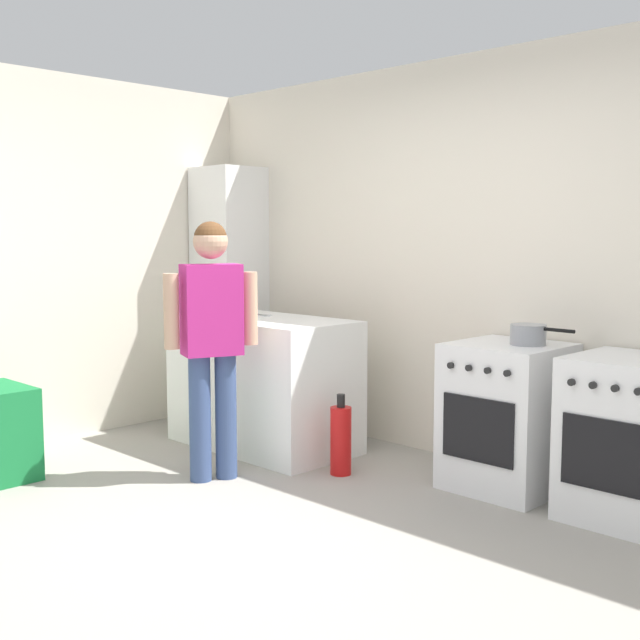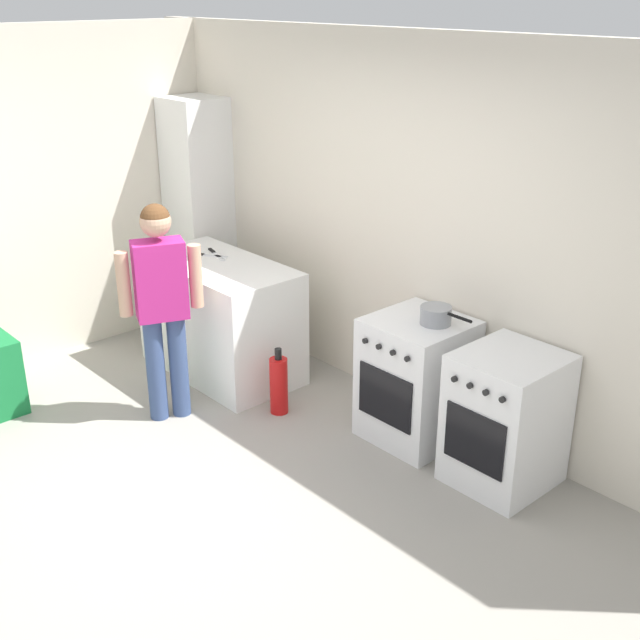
{
  "view_description": "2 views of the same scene",
  "coord_description": "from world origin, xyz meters",
  "views": [
    {
      "loc": [
        2.77,
        -2.42,
        1.48
      ],
      "look_at": [
        -0.3,
        0.69,
        1.01
      ],
      "focal_mm": 45.0,
      "sensor_mm": 36.0,
      "label": 1
    },
    {
      "loc": [
        3.46,
        -2.09,
        2.84
      ],
      "look_at": [
        0.23,
        0.82,
        1.03
      ],
      "focal_mm": 45.0,
      "sensor_mm": 36.0,
      "label": 2
    }
  ],
  "objects": [
    {
      "name": "ground_plane",
      "position": [
        0.0,
        0.0,
        0.0
      ],
      "size": [
        8.0,
        8.0,
        0.0
      ],
      "primitive_type": "plane",
      "color": "gray"
    },
    {
      "name": "back_wall",
      "position": [
        0.0,
        1.95,
        1.3
      ],
      "size": [
        6.0,
        0.1,
        2.6
      ],
      "primitive_type": "cube",
      "color": "silver",
      "rests_on": "ground"
    },
    {
      "name": "side_wall_left",
      "position": [
        -2.6,
        0.4,
        1.3
      ],
      "size": [
        0.1,
        3.1,
        2.6
      ],
      "primitive_type": "cube",
      "color": "silver",
      "rests_on": "ground"
    },
    {
      "name": "counter_unit",
      "position": [
        -1.35,
        1.2,
        0.45
      ],
      "size": [
        1.3,
        0.7,
        0.9
      ],
      "primitive_type": "cube",
      "color": "white",
      "rests_on": "ground"
    },
    {
      "name": "oven_left",
      "position": [
        0.35,
        1.58,
        0.43
      ],
      "size": [
        0.61,
        0.62,
        0.85
      ],
      "color": "white",
      "rests_on": "ground"
    },
    {
      "name": "oven_right",
      "position": [
        1.07,
        1.58,
        0.43
      ],
      "size": [
        0.56,
        0.62,
        0.85
      ],
      "color": "white",
      "rests_on": "ground"
    },
    {
      "name": "pot",
      "position": [
        0.45,
        1.61,
        0.91
      ],
      "size": [
        0.38,
        0.2,
        0.12
      ],
      "color": "gray",
      "rests_on": "oven_left"
    },
    {
      "name": "knife_carving",
      "position": [
        -1.54,
        1.31,
        0.9
      ],
      "size": [
        0.33,
        0.12,
        0.01
      ],
      "color": "silver",
      "rests_on": "counter_unit"
    },
    {
      "name": "knife_paring",
      "position": [
        -1.67,
        1.04,
        0.91
      ],
      "size": [
        0.2,
        0.12,
        0.01
      ],
      "color": "silver",
      "rests_on": "counter_unit"
    },
    {
      "name": "knife_chef",
      "position": [
        -1.56,
        1.25,
        0.9
      ],
      "size": [
        0.28,
        0.18,
        0.01
      ],
      "color": "silver",
      "rests_on": "counter_unit"
    },
    {
      "name": "person",
      "position": [
        -1.0,
        0.49,
        0.91
      ],
      "size": [
        0.31,
        0.53,
        1.55
      ],
      "color": "#384C7A",
      "rests_on": "ground"
    },
    {
      "name": "fire_extinguisher",
      "position": [
        -0.52,
        1.1,
        0.22
      ],
      "size": [
        0.13,
        0.13,
        0.5
      ],
      "color": "red",
      "rests_on": "ground"
    },
    {
      "name": "larder_cabinet",
      "position": [
        -2.3,
        1.68,
        1.0
      ],
      "size": [
        0.48,
        0.44,
        2.0
      ],
      "primitive_type": "cube",
      "color": "white",
      "rests_on": "ground"
    }
  ]
}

